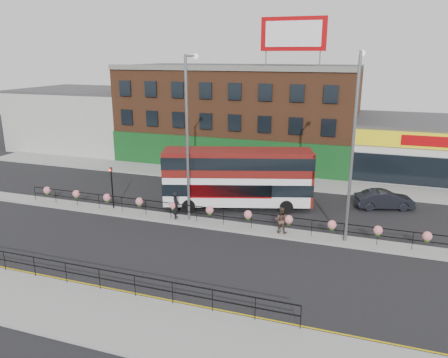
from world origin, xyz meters
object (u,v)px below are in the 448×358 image
(pedestrian_b, at_px, (281,220))
(lamp_column_west, at_px, (189,125))
(car, at_px, (384,200))
(lamp_column_east, at_px, (354,132))
(double_decker_bus, at_px, (238,173))
(pedestrian_a, at_px, (176,205))

(pedestrian_b, height_order, lamp_column_west, lamp_column_west)
(car, xyz_separation_m, lamp_column_east, (-2.32, -7.23, 6.26))
(double_decker_bus, xyz_separation_m, pedestrian_b, (4.24, -4.16, -1.77))
(pedestrian_a, xyz_separation_m, lamp_column_west, (0.95, 0.40, 5.74))
(double_decker_bus, height_order, lamp_column_west, lamp_column_west)
(pedestrian_a, height_order, lamp_column_west, lamp_column_west)
(double_decker_bus, relative_size, pedestrian_a, 5.93)
(pedestrian_b, xyz_separation_m, lamp_column_west, (-6.63, 0.50, 5.84))
(double_decker_bus, height_order, pedestrian_a, double_decker_bus)
(pedestrian_b, bearing_deg, double_decker_bus, -45.71)
(pedestrian_b, relative_size, lamp_column_west, 0.15)
(car, height_order, pedestrian_a, pedestrian_a)
(car, height_order, pedestrian_b, pedestrian_b)
(lamp_column_west, relative_size, lamp_column_east, 0.98)
(double_decker_bus, distance_m, lamp_column_east, 10.09)
(car, bearing_deg, lamp_column_west, 100.51)
(pedestrian_a, distance_m, lamp_column_east, 13.09)
(pedestrian_a, relative_size, lamp_column_east, 0.17)
(pedestrian_b, relative_size, lamp_column_east, 0.15)
(pedestrian_a, xyz_separation_m, lamp_column_east, (11.70, 0.26, 5.86))
(double_decker_bus, xyz_separation_m, pedestrian_a, (-3.35, -4.06, -1.67))
(car, bearing_deg, lamp_column_east, 144.23)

